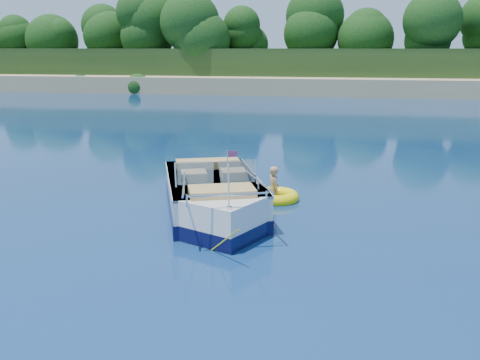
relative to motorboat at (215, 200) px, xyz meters
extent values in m
plane|color=#092142|center=(-1.10, -0.21, -0.40)|extent=(160.00, 160.00, 0.00)
cube|color=tan|center=(-1.10, 37.79, 0.10)|extent=(170.00, 8.00, 2.00)
cube|color=black|center=(-1.10, 64.79, 0.60)|extent=(170.00, 56.00, 6.00)
cylinder|color=#311B10|center=(-19.10, 40.29, 2.70)|extent=(0.44, 0.44, 3.20)
sphere|color=black|center=(-19.10, 40.29, 5.74)|extent=(5.28, 5.28, 5.28)
cylinder|color=#311B10|center=(-1.10, 41.79, 2.90)|extent=(0.44, 0.44, 3.60)
sphere|color=black|center=(-1.10, 41.79, 6.32)|extent=(5.94, 5.94, 5.94)
cube|color=white|center=(-0.15, 0.39, -0.07)|extent=(3.47, 4.61, 1.14)
cube|color=white|center=(0.53, -1.44, -0.07)|extent=(2.04, 2.04, 1.14)
cube|color=#0C0C36|center=(-0.15, 0.39, -0.23)|extent=(3.52, 4.66, 0.33)
cube|color=#0C0C36|center=(0.53, -1.44, -0.23)|extent=(2.08, 2.08, 0.33)
cube|color=tan|center=(-0.26, 0.70, 0.25)|extent=(2.63, 3.30, 0.11)
cube|color=white|center=(-0.15, 0.39, 0.47)|extent=(3.51, 4.63, 0.07)
cube|color=black|center=(-0.93, 2.50, -0.02)|extent=(0.69, 0.57, 0.98)
cube|color=#8C9EA5|center=(-0.34, -0.49, 0.78)|extent=(0.89, 0.46, 0.53)
cube|color=#8C9EA5|center=(0.58, -0.15, 0.78)|extent=(0.88, 0.66, 0.53)
cube|color=tan|center=(-0.51, -0.04, 0.50)|extent=(0.77, 0.77, 0.44)
cube|color=tan|center=(0.41, 0.31, 0.50)|extent=(0.77, 0.77, 0.44)
cube|color=tan|center=(-0.52, 1.41, 0.50)|extent=(1.80, 1.15, 0.41)
cube|color=tan|center=(0.46, -1.24, 0.48)|extent=(1.63, 1.26, 0.37)
cylinder|color=white|center=(0.82, -2.21, 0.96)|extent=(0.04, 0.04, 0.92)
cube|color=red|center=(0.49, -0.19, 1.22)|extent=(0.23, 0.10, 0.15)
cube|color=silver|center=(0.84, -2.26, 0.53)|extent=(0.12, 0.10, 0.05)
cylinder|color=#BFCF16|center=(0.82, -2.67, -0.02)|extent=(0.78, 0.91, 0.83)
torus|color=#FFE809|center=(1.30, 1.72, -0.32)|extent=(1.47, 1.47, 0.34)
torus|color=#BD090D|center=(1.30, 1.72, -0.30)|extent=(1.21, 1.21, 0.11)
imported|color=tan|center=(1.23, 1.68, -0.40)|extent=(0.63, 0.77, 1.39)
camera|label=1|loc=(2.97, -12.30, 3.64)|focal=40.00mm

